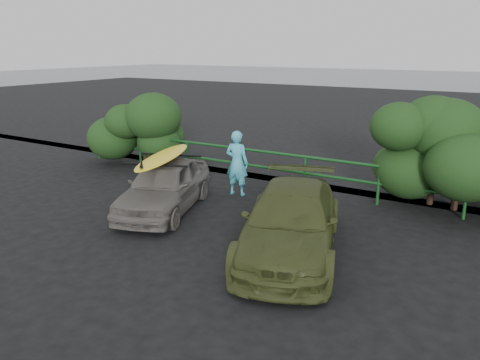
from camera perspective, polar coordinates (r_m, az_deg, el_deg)
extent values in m
plane|color=black|center=(9.49, -10.33, -8.29)|extent=(80.00, 80.00, 0.00)
plane|color=#505762|center=(66.77, 26.71, 10.92)|extent=(200.00, 200.00, 0.00)
imported|color=#655F5A|center=(11.43, -9.18, -0.70)|extent=(2.58, 3.94, 1.25)
imported|color=#3F471F|center=(9.05, 6.22, -5.03)|extent=(3.07, 4.68, 1.26)
imported|color=#45B5CF|center=(12.45, -0.37, 2.08)|extent=(0.68, 0.48, 1.75)
ellipsoid|color=yellow|center=(11.25, -9.34, 2.82)|extent=(1.57, 3.05, 0.09)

